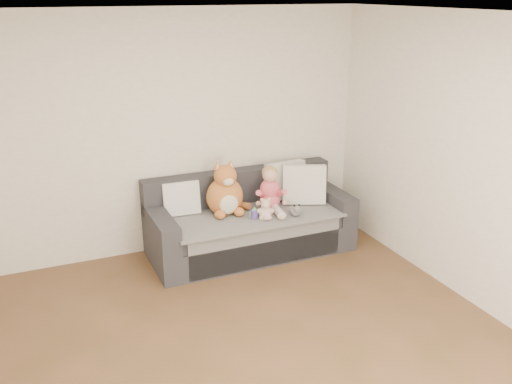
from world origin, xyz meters
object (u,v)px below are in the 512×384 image
at_px(teddy_bear, 265,210).
at_px(sippy_cup, 254,213).
at_px(sofa, 249,224).
at_px(toddler, 270,192).
at_px(plush_cat, 226,193).

xyz_separation_m(teddy_bear, sippy_cup, (-0.11, 0.04, -0.03)).
distance_m(sofa, toddler, 0.44).
height_order(teddy_bear, sippy_cup, teddy_bear).
height_order(sofa, toddler, toddler).
relative_size(sofa, teddy_bear, 9.54).
relative_size(plush_cat, teddy_bear, 2.67).
bearing_deg(plush_cat, teddy_bear, -41.11).
bearing_deg(toddler, sofa, -179.43).
bearing_deg(teddy_bear, sippy_cup, -178.78).
relative_size(plush_cat, sippy_cup, 4.84).
bearing_deg(sofa, plush_cat, 172.34).
xyz_separation_m(toddler, plush_cat, (-0.48, 0.10, 0.02)).
bearing_deg(toddler, plush_cat, -174.51).
bearing_deg(sippy_cup, teddy_bear, -22.15).
height_order(plush_cat, teddy_bear, plush_cat).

